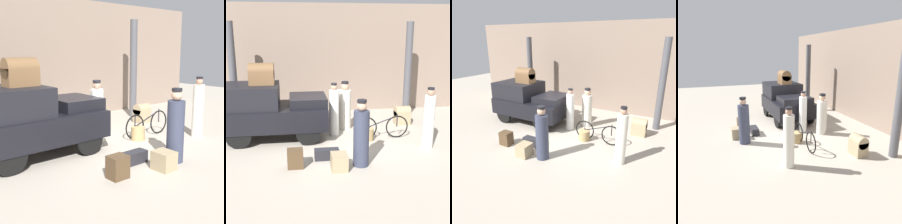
% 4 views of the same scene
% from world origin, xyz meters
% --- Properties ---
extents(ground_plane, '(30.00, 30.00, 0.00)m').
position_xyz_m(ground_plane, '(0.00, 0.00, 0.00)').
color(ground_plane, '#A89E8E').
extents(station_building_facade, '(16.00, 0.15, 4.50)m').
position_xyz_m(station_building_facade, '(0.00, 4.08, 2.25)').
color(station_building_facade, gray).
rests_on(station_building_facade, ground).
extents(canopy_pillar_left, '(0.28, 0.28, 3.76)m').
position_xyz_m(canopy_pillar_left, '(-3.33, 2.65, 1.88)').
color(canopy_pillar_left, '#4C4C51').
rests_on(canopy_pillar_left, ground).
extents(canopy_pillar_right, '(0.28, 0.28, 3.76)m').
position_xyz_m(canopy_pillar_right, '(3.35, 2.65, 1.88)').
color(canopy_pillar_right, '#4C4C51').
rests_on(canopy_pillar_right, ground).
extents(truck, '(3.34, 1.80, 1.79)m').
position_xyz_m(truck, '(-1.95, 0.77, 0.97)').
color(truck, black).
rests_on(truck, ground).
extents(bicycle, '(1.80, 0.04, 0.80)m').
position_xyz_m(bicycle, '(1.63, 0.22, 0.38)').
color(bicycle, black).
rests_on(bicycle, ground).
extents(wicker_basket, '(0.41, 0.41, 0.40)m').
position_xyz_m(wicker_basket, '(1.14, 0.12, 0.20)').
color(wicker_basket, tan).
rests_on(wicker_basket, ground).
extents(porter_lifting_near_truck, '(0.33, 0.33, 1.84)m').
position_xyz_m(porter_lifting_near_truck, '(2.77, -0.80, 0.86)').
color(porter_lifting_near_truck, silver).
rests_on(porter_lifting_near_truck, ground).
extents(porter_standing_middle, '(0.33, 0.33, 1.77)m').
position_xyz_m(porter_standing_middle, '(0.15, 0.80, 0.82)').
color(porter_standing_middle, white).
rests_on(porter_standing_middle, ground).
extents(porter_with_bicycle, '(0.43, 0.43, 1.71)m').
position_xyz_m(porter_with_bicycle, '(0.63, 1.45, 0.77)').
color(porter_with_bicycle, silver).
rests_on(porter_with_bicycle, ground).
extents(porter_carrying_trunk, '(0.41, 0.41, 1.77)m').
position_xyz_m(porter_carrying_trunk, '(0.52, -1.74, 0.81)').
color(porter_carrying_trunk, '#33384C').
rests_on(porter_carrying_trunk, ground).
extents(suitcase_black_upright, '(0.55, 0.41, 0.70)m').
position_xyz_m(suitcase_black_upright, '(2.84, 1.64, 0.36)').
color(suitcase_black_upright, '#9E8966').
rests_on(suitcase_black_upright, ground).
extents(trunk_large_brown, '(0.67, 0.29, 0.29)m').
position_xyz_m(trunk_large_brown, '(-0.32, -1.21, 0.14)').
color(trunk_large_brown, '#232328').
rests_on(trunk_large_brown, ground).
extents(suitcase_small_leather, '(0.40, 0.46, 0.43)m').
position_xyz_m(suitcase_small_leather, '(-0.08, -1.93, 0.21)').
color(suitcase_small_leather, '#9E8966').
rests_on(suitcase_small_leather, ground).
extents(suitcase_tan_flat, '(0.40, 0.34, 0.49)m').
position_xyz_m(suitcase_tan_flat, '(-1.18, -1.63, 0.25)').
color(suitcase_tan_flat, '#4C3823').
rests_on(suitcase_tan_flat, ground).
extents(trunk_on_truck_roof, '(0.77, 0.50, 0.67)m').
position_xyz_m(trunk_on_truck_roof, '(-2.13, 0.77, 2.11)').
color(trunk_on_truck_roof, brown).
rests_on(trunk_on_truck_roof, truck).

